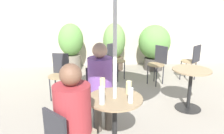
# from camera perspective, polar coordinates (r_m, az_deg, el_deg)

# --- Properties ---
(storefront_wall) EXTENTS (10.00, 0.06, 3.00)m
(storefront_wall) POSITION_cam_1_polar(r_m,az_deg,el_deg) (6.19, -0.58, 14.14)
(storefront_wall) COLOR beige
(storefront_wall) RESTS_ON ground_plane
(cafe_table_near) EXTENTS (0.65, 0.65, 0.71)m
(cafe_table_near) POSITION_cam_1_polar(r_m,az_deg,el_deg) (2.62, 0.71, -12.31)
(cafe_table_near) COLOR black
(cafe_table_near) RESTS_ON ground_plane
(cafe_table_far) EXTENTS (0.63, 0.63, 0.71)m
(cafe_table_far) POSITION_cam_1_polar(r_m,az_deg,el_deg) (3.86, 19.80, -3.74)
(cafe_table_far) COLOR black
(cafe_table_far) RESTS_ON ground_plane
(bistro_chair_0) EXTENTS (0.38, 0.40, 0.84)m
(bistro_chair_0) POSITION_cam_1_polar(r_m,az_deg,el_deg) (3.24, -3.65, -5.97)
(bistro_chair_0) COLOR #997F56
(bistro_chair_0) RESTS_ON ground_plane
(bistro_chair_2) EXTENTS (0.42, 0.42, 0.84)m
(bistro_chair_2) POSITION_cam_1_polar(r_m,az_deg,el_deg) (5.30, 20.27, 1.96)
(bistro_chair_2) COLOR #997F56
(bistro_chair_2) RESTS_ON ground_plane
(bistro_chair_3) EXTENTS (0.42, 0.42, 0.84)m
(bistro_chair_3) POSITION_cam_1_polar(r_m,az_deg,el_deg) (5.11, 0.71, 2.49)
(bistro_chair_3) COLOR #997F56
(bistro_chair_3) RESTS_ON ground_plane
(bistro_chair_4) EXTENTS (0.42, 0.42, 0.84)m
(bistro_chair_4) POSITION_cam_1_polar(r_m,az_deg,el_deg) (4.91, 12.03, 1.55)
(bistro_chair_4) COLOR #997F56
(bistro_chair_4) RESTS_ON ground_plane
(bistro_chair_5) EXTENTS (0.38, 0.40, 0.84)m
(bistro_chair_5) POSITION_cam_1_polar(r_m,az_deg,el_deg) (4.19, -13.52, -1.13)
(bistro_chair_5) COLOR #997F56
(bistro_chair_5) RESTS_ON ground_plane
(seated_person_0) EXTENTS (0.36, 0.39, 1.24)m
(seated_person_0) POSITION_cam_1_polar(r_m,az_deg,el_deg) (3.04, -3.04, -3.10)
(seated_person_0) COLOR brown
(seated_person_0) RESTS_ON ground_plane
(seated_person_1) EXTENTS (0.44, 0.44, 1.24)m
(seated_person_1) POSITION_cam_1_polar(r_m,az_deg,el_deg) (2.14, -9.86, -12.19)
(seated_person_1) COLOR gray
(seated_person_1) RESTS_ON ground_plane
(beer_glass_0) EXTENTS (0.07, 0.07, 0.16)m
(beer_glass_0) POSITION_cam_1_polar(r_m,az_deg,el_deg) (2.62, 4.37, -5.32)
(beer_glass_0) COLOR beige
(beer_glass_0) RESTS_ON cafe_table_near
(beer_glass_1) EXTENTS (0.06, 0.06, 0.19)m
(beer_glass_1) POSITION_cam_1_polar(r_m,az_deg,el_deg) (2.63, -2.48, -4.82)
(beer_glass_1) COLOR beige
(beer_glass_1) RESTS_ON cafe_table_near
(beer_glass_2) EXTENTS (0.06, 0.06, 0.20)m
(beer_glass_2) POSITION_cam_1_polar(r_m,az_deg,el_deg) (2.34, -2.67, -7.44)
(beer_glass_2) COLOR silver
(beer_glass_2) RESTS_ON cafe_table_near
(beer_glass_3) EXTENTS (0.06, 0.06, 0.17)m
(beer_glass_3) POSITION_cam_1_polar(r_m,az_deg,el_deg) (2.38, 4.87, -7.38)
(beer_glass_3) COLOR silver
(beer_glass_3) RESTS_ON cafe_table_near
(potted_plant_0) EXTENTS (0.64, 0.64, 1.25)m
(potted_plant_0) POSITION_cam_1_polar(r_m,az_deg,el_deg) (5.80, -10.64, 5.78)
(potted_plant_0) COLOR slate
(potted_plant_0) RESTS_ON ground_plane
(potted_plant_1) EXTENTS (0.59, 0.59, 1.25)m
(potted_plant_1) POSITION_cam_1_polar(r_m,az_deg,el_deg) (5.81, 0.59, 5.77)
(potted_plant_1) COLOR brown
(potted_plant_1) RESTS_ON ground_plane
(potted_plant_2) EXTENTS (0.84, 0.84, 1.20)m
(potted_plant_2) POSITION_cam_1_polar(r_m,az_deg,el_deg) (5.92, 10.98, 5.82)
(potted_plant_2) COLOR #47423D
(potted_plant_2) RESTS_ON ground_plane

